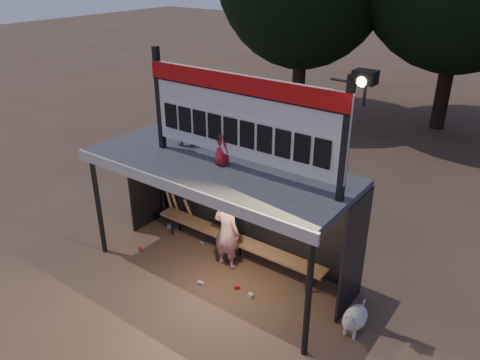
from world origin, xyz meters
name	(u,v)px	position (x,y,z in m)	size (l,w,h in m)	color
ground	(220,271)	(0.00, 0.00, 0.00)	(80.00, 80.00, 0.00)	brown
player	(227,232)	(0.00, 0.23, 0.79)	(0.58, 0.38, 1.58)	silver
child_a	(183,121)	(-1.12, 0.36, 2.79)	(0.46, 0.36, 0.95)	gray
child_b	(222,142)	(0.07, 0.04, 2.74)	(0.41, 0.27, 0.84)	#B41B23
dugout_shelter	(226,183)	(0.00, 0.24, 1.85)	(5.10, 2.08, 2.32)	#434245
scoreboard_assembly	(243,115)	(0.56, -0.01, 3.32)	(4.10, 0.27, 1.99)	black
bench	(236,240)	(0.00, 0.55, 0.43)	(4.00, 0.35, 0.48)	olive
dog	(354,318)	(2.83, -0.01, 0.28)	(0.36, 0.81, 0.49)	white
bats	(180,209)	(-1.80, 0.82, 0.43)	(0.69, 0.35, 0.84)	#A47C4C
litter	(198,262)	(-0.50, -0.07, 0.04)	(3.02, 1.24, 0.08)	red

